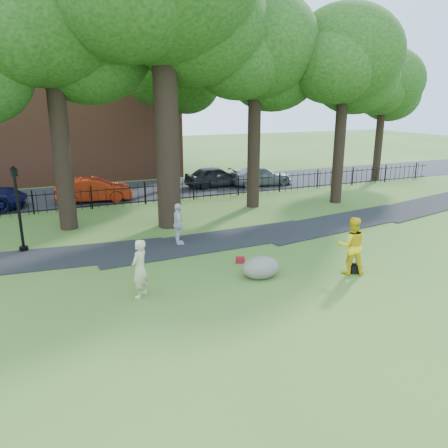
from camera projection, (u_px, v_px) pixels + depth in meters
name	position (u px, v px, depth m)	size (l,w,h in m)	color
ground	(229.00, 278.00, 14.89)	(120.00, 120.00, 0.00)	#355A1F
footpath	(213.00, 242.00, 18.71)	(36.00, 2.60, 0.03)	black
street	(131.00, 191.00, 29.01)	(80.00, 7.00, 0.02)	black
iron_fence	(145.00, 194.00, 25.32)	(44.00, 0.04, 1.20)	black
brick_building	(51.00, 98.00, 32.91)	(18.00, 8.00, 12.00)	brown
tree_row	(166.00, 49.00, 20.27)	(26.82, 7.96, 12.42)	black
woman	(140.00, 269.00, 13.25)	(0.67, 0.44, 1.83)	#BEB483
man	(352.00, 246.00, 15.04)	(0.99, 0.77, 2.03)	yellow
pedestrian	(178.00, 224.00, 18.10)	(1.04, 0.43, 1.77)	silver
boulder	(261.00, 266.00, 14.90)	(1.33, 1.00, 0.78)	#696658
lamppost	(19.00, 210.00, 17.08)	(0.34, 0.34, 3.44)	black
backpack	(355.00, 269.00, 15.28)	(0.36, 0.23, 0.27)	black
red_bag	(240.00, 260.00, 16.24)	(0.33, 0.21, 0.23)	maroon
red_sedan	(94.00, 190.00, 25.91)	(1.53, 4.38, 1.44)	maroon
grey_car	(215.00, 176.00, 30.44)	(1.70, 4.24, 1.44)	black
silver_car	(261.00, 176.00, 31.00)	(1.84, 4.52, 1.31)	gray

